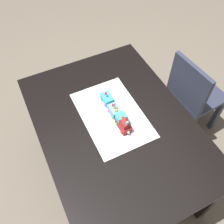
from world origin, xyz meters
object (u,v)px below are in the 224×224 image
object	(u,v)px
dining_table	(115,132)
cake_car_flatbed_sky_blue	(115,111)
cake_locomotive	(124,123)
chair	(193,95)
cake_car_gondola_turquoise	(107,99)
birthday_candle	(115,105)

from	to	relation	value
dining_table	cake_car_flatbed_sky_blue	size ratio (longest dim) A/B	14.00
dining_table	cake_locomotive	size ratio (longest dim) A/B	10.00
chair	cake_locomotive	distance (m)	0.88
cake_car_gondola_turquoise	birthday_candle	world-z (taller)	birthday_candle
chair	cake_locomotive	world-z (taller)	same
dining_table	chair	world-z (taller)	chair
chair	birthday_candle	bearing A→B (deg)	89.35
chair	birthday_candle	xyz separation A→B (m)	(-0.06, 0.80, 0.37)
cake_car_flatbed_sky_blue	cake_car_gondola_turquoise	bearing A→B (deg)	0.00
dining_table	cake_locomotive	distance (m)	0.17
dining_table	cake_locomotive	bearing A→B (deg)	-145.79
dining_table	birthday_candle	bearing A→B (deg)	-23.38
cake_car_flatbed_sky_blue	dining_table	bearing A→B (deg)	157.39
dining_table	birthday_candle	xyz separation A→B (m)	(0.08, -0.03, 0.21)
chair	cake_car_gondola_turquoise	bearing A→B (deg)	80.66
cake_locomotive	cake_car_gondola_turquoise	bearing A→B (deg)	-0.00
cake_car_flatbed_sky_blue	cake_car_gondola_turquoise	distance (m)	0.12
cake_car_flatbed_sky_blue	cake_car_gondola_turquoise	world-z (taller)	same
dining_table	cake_car_flatbed_sky_blue	distance (m)	0.17
cake_locomotive	birthday_candle	world-z (taller)	birthday_candle
birthday_candle	dining_table	bearing A→B (deg)	156.62
cake_locomotive	cake_car_flatbed_sky_blue	size ratio (longest dim) A/B	1.40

